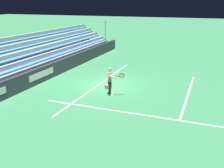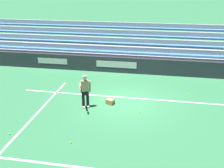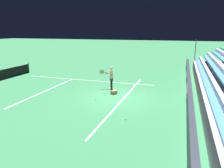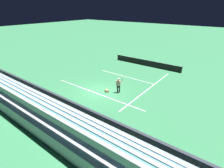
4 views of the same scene
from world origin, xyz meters
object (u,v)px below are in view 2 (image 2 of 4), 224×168
object	(u,v)px
tennis_player	(85,91)
ball_box_cardboard	(110,102)
tennis_ball_far_right	(71,142)
tennis_ball_near_player	(189,94)
tennis_ball_by_box	(136,95)
tennis_ball_toward_net	(10,134)
tennis_ball_stray_back	(140,112)

from	to	relation	value
tennis_player	ball_box_cardboard	bearing A→B (deg)	-152.99
tennis_ball_far_right	tennis_ball_near_player	xyz separation A→B (m)	(-5.08, -5.67, 0.00)
ball_box_cardboard	tennis_ball_by_box	size ratio (longest dim) A/B	6.06
tennis_ball_toward_net	tennis_ball_by_box	distance (m)	6.89
tennis_ball_far_right	tennis_ball_by_box	bearing A→B (deg)	-113.22
tennis_ball_far_right	tennis_ball_by_box	world-z (taller)	same
tennis_ball_toward_net	tennis_ball_by_box	size ratio (longest dim) A/B	1.00
tennis_ball_near_player	tennis_ball_by_box	xyz separation A→B (m)	(2.94, 0.69, 0.00)
tennis_player	tennis_ball_near_player	distance (m)	5.98
ball_box_cardboard	tennis_ball_by_box	world-z (taller)	ball_box_cardboard
tennis_ball_stray_back	ball_box_cardboard	bearing A→B (deg)	-24.62
tennis_player	tennis_ball_toward_net	xyz separation A→B (m)	(2.48, 3.02, -0.86)
tennis_ball_toward_net	tennis_ball_stray_back	bearing A→B (deg)	-151.23
tennis_player	tennis_ball_toward_net	bearing A→B (deg)	50.63
tennis_player	tennis_ball_stray_back	bearing A→B (deg)	177.08
tennis_ball_stray_back	tennis_ball_near_player	world-z (taller)	same
tennis_player	tennis_ball_far_right	distance (m)	3.26
tennis_player	tennis_ball_stray_back	size ratio (longest dim) A/B	25.98
ball_box_cardboard	tennis_ball_stray_back	size ratio (longest dim) A/B	6.06
tennis_ball_toward_net	tennis_ball_far_right	size ratio (longest dim) A/B	1.00
tennis_ball_stray_back	tennis_ball_by_box	xyz separation A→B (m)	(0.37, -1.99, 0.00)
tennis_player	tennis_ball_by_box	distance (m)	3.15
ball_box_cardboard	tennis_player	bearing A→B (deg)	27.01
tennis_player	tennis_ball_by_box	size ratio (longest dim) A/B	25.98
tennis_ball_toward_net	tennis_ball_by_box	bearing A→B (deg)	-135.05
tennis_ball_far_right	tennis_player	bearing A→B (deg)	-85.25
tennis_ball_stray_back	tennis_ball_toward_net	bearing A→B (deg)	28.77
ball_box_cardboard	tennis_ball_far_right	size ratio (longest dim) A/B	6.06
tennis_player	tennis_ball_near_player	size ratio (longest dim) A/B	25.98
tennis_player	tennis_ball_near_player	world-z (taller)	tennis_player
tennis_ball_far_right	tennis_ball_toward_net	bearing A→B (deg)	-2.49
tennis_ball_by_box	ball_box_cardboard	bearing A→B (deg)	45.47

